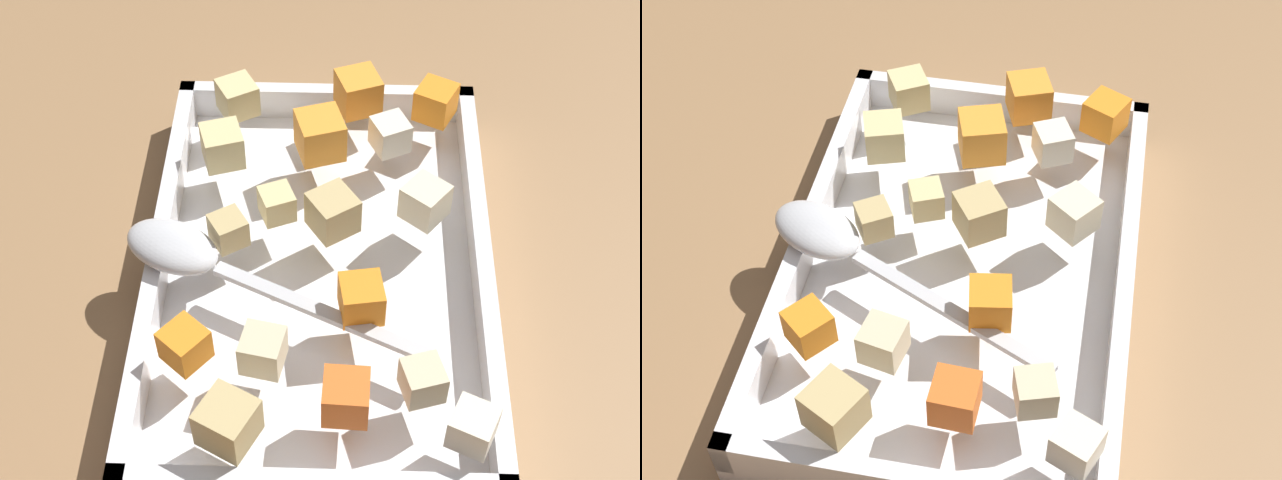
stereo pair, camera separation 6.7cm
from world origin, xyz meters
The scene contains 20 objects.
ground_plane centered at (0.00, 0.00, 0.00)m, with size 4.00×4.00×0.00m, color #936D47.
baking_dish centered at (0.01, -0.01, 0.01)m, with size 0.37×0.25×0.04m.
carrot_chunk_far_right centered at (0.11, -0.01, 0.06)m, with size 0.03×0.03×0.03m, color orange.
carrot_chunk_heap_top centered at (0.16, -0.04, 0.06)m, with size 0.03×0.03×0.03m, color orange.
carrot_chunk_back_center centered at (-0.12, -0.03, 0.06)m, with size 0.03×0.03×0.03m, color orange.
carrot_chunk_near_right centered at (0.16, -0.10, 0.06)m, with size 0.03×0.03×0.03m, color orange.
carrot_chunk_mid_right centered at (-0.05, -0.04, 0.06)m, with size 0.03×0.03×0.03m, color orange.
carrot_chunk_corner_nw centered at (-0.09, 0.07, 0.06)m, with size 0.03×0.03×0.03m, color orange.
potato_chunk_mid_left centered at (0.05, -0.09, 0.06)m, with size 0.03×0.03×0.03m, color beige.
potato_chunk_rim_edge centered at (0.10, 0.07, 0.06)m, with size 0.03×0.03×0.03m, color #E0CC89.
potato_chunk_far_left centered at (-0.09, 0.02, 0.06)m, with size 0.03×0.03×0.03m, color beige.
potato_chunk_front_center centered at (-0.11, -0.08, 0.06)m, with size 0.02×0.02×0.02m, color beige.
potato_chunk_near_spoon centered at (0.03, -0.02, 0.06)m, with size 0.03×0.03×0.03m, color tan.
potato_chunk_corner_sw centered at (0.04, 0.02, 0.06)m, with size 0.02×0.02×0.02m, color #E0CC89.
potato_chunk_near_left centered at (-0.14, 0.04, 0.06)m, with size 0.03×0.03×0.03m, color tan.
potato_chunk_center centered at (0.02, 0.06, 0.06)m, with size 0.02×0.02×0.02m, color tan.
potato_chunk_under_handle centered at (0.16, 0.06, 0.06)m, with size 0.03×0.03×0.03m, color #E0CC89.
parsnip_chunk_corner_se centered at (-0.14, -0.11, 0.06)m, with size 0.03×0.03×0.03m, color silver.
parsnip_chunk_corner_ne centered at (0.12, -0.06, 0.06)m, with size 0.03×0.03×0.03m, color silver.
serving_spoon centered at (0.00, 0.08, 0.05)m, with size 0.13×0.23×0.02m.
Camera 1 is at (-0.43, -0.02, 0.56)m, focal length 52.81 mm.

